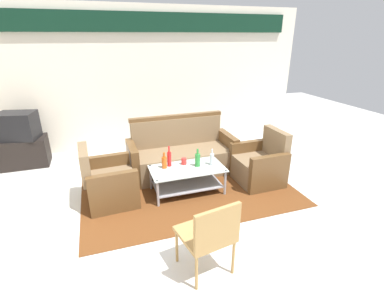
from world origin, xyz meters
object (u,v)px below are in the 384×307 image
bottle_green (198,160)px  bottle_clear (212,159)px  wicker_chair (210,233)px  armchair_right (259,165)px  bottle_red (169,159)px  coffee_table (187,176)px  television (18,126)px  armchair_left (109,184)px  bottle_orange (164,162)px  tv_stand (24,152)px  couch (182,155)px  cup (184,161)px

bottle_green → bottle_clear: size_ratio=1.09×
wicker_chair → bottle_green: bearing=64.2°
armchair_right → bottle_red: (-1.45, 0.18, 0.24)m
coffee_table → television: (-2.53, 1.89, 0.49)m
bottle_clear → television: (-2.92, 1.89, 0.25)m
armchair_left → bottle_orange: armchair_left is taller
coffee_table → bottle_clear: bearing=-1.0°
television → bottle_red: bearing=155.7°
coffee_table → bottle_green: 0.30m
tv_stand → television: 0.50m
couch → bottle_orange: 0.76m
bottle_green → bottle_red: 0.42m
couch → coffee_table: bearing=79.7°
cup → television: television is taller
armchair_left → armchair_right: (2.36, -0.14, 0.00)m
armchair_right → coffee_table: 1.22m
bottle_orange → television: 2.85m
armchair_right → tv_stand: (-3.75, 1.92, -0.03)m
couch → coffee_table: size_ratio=1.64×
bottle_orange → cup: 0.32m
coffee_table → cup: (-0.01, 0.14, 0.19)m
bottle_orange → bottle_clear: bearing=-8.9°
armchair_left → bottle_red: size_ratio=2.68×
armchair_right → couch: bearing=55.7°
coffee_table → bottle_orange: bearing=161.9°
bottle_green → coffee_table: bearing=-175.5°
wicker_chair → bottle_red: bearing=78.1°
bottle_orange → television: television is taller
armchair_right → bottle_clear: size_ratio=3.35×
cup → bottle_clear: bearing=-20.0°
bottle_clear → bottle_orange: bearing=171.1°
wicker_chair → coffee_table: bearing=69.8°
tv_stand → armchair_right: bearing=-27.1°
bottle_orange → cup: (0.31, 0.03, -0.04)m
armchair_left → coffee_table: bearing=81.6°
coffee_table → bottle_clear: 0.46m
bottle_green → tv_stand: size_ratio=0.35×
couch → wicker_chair: 2.35m
armchair_right → armchair_left: bearing=85.7°
television → wicker_chair: size_ratio=0.81×
armchair_right → bottle_red: 1.48m
bottle_green → bottle_orange: size_ratio=1.11×
coffee_table → tv_stand: (-2.53, 1.88, -0.01)m
armchair_left → tv_stand: bearing=-145.1°
armchair_right → tv_stand: armchair_right is taller
bottle_red → wicker_chair: bearing=-91.8°
armchair_right → television: television is taller
bottle_green → bottle_red: bottle_red is taller
bottle_green → armchair_right: bearing=-2.5°
tv_stand → bottle_red: bearing=-37.1°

